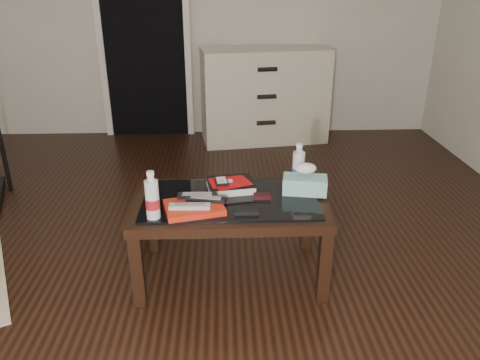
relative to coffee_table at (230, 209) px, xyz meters
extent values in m
plane|color=black|center=(-0.38, 0.09, -0.40)|extent=(5.00, 5.00, 0.00)
cube|color=black|center=(-0.78, 2.56, 0.60)|extent=(0.80, 0.05, 2.00)
cube|color=silver|center=(-1.20, 2.53, 0.60)|extent=(0.06, 0.04, 2.04)
cube|color=silver|center=(-0.36, 2.53, 0.60)|extent=(0.06, 0.04, 2.04)
cube|color=black|center=(-0.46, -0.26, -0.20)|extent=(0.06, 0.06, 0.40)
cube|color=black|center=(0.46, -0.26, -0.20)|extent=(0.06, 0.06, 0.40)
cube|color=black|center=(-0.46, 0.26, -0.20)|extent=(0.06, 0.06, 0.40)
cube|color=black|center=(0.46, 0.26, -0.20)|extent=(0.06, 0.06, 0.40)
cube|color=black|center=(0.00, 0.00, 0.03)|extent=(1.00, 0.60, 0.05)
cube|color=black|center=(0.00, 0.00, 0.06)|extent=(0.90, 0.50, 0.01)
cube|color=beige|center=(0.38, 2.32, 0.05)|extent=(1.26, 0.66, 0.90)
cylinder|color=black|center=(0.38, 2.06, -0.15)|extent=(0.18, 0.06, 0.04)
cylinder|color=black|center=(0.38, 2.06, 0.10)|extent=(0.18, 0.06, 0.04)
cylinder|color=black|center=(0.38, 2.06, 0.35)|extent=(0.18, 0.06, 0.04)
cube|color=black|center=(-1.67, 1.15, -0.05)|extent=(0.03, 0.03, 0.70)
cube|color=red|center=(-0.18, -0.13, 0.08)|extent=(0.32, 0.27, 0.03)
cube|color=#AAAAAE|center=(-0.20, -0.16, 0.11)|extent=(0.20, 0.06, 0.02)
cube|color=black|center=(-0.12, -0.09, 0.11)|extent=(0.21, 0.09, 0.02)
cube|color=black|center=(-0.17, -0.05, 0.11)|extent=(0.20, 0.05, 0.02)
cube|color=black|center=(0.01, 0.11, 0.09)|extent=(0.28, 0.24, 0.05)
cube|color=#B30B0F|center=(-0.01, 0.10, 0.11)|extent=(0.22, 0.17, 0.01)
cube|color=black|center=(-0.04, 0.09, 0.12)|extent=(0.08, 0.11, 0.02)
cube|color=black|center=(0.17, -0.01, 0.08)|extent=(0.09, 0.05, 0.02)
cube|color=black|center=(0.08, -0.16, 0.07)|extent=(0.12, 0.07, 0.02)
cylinder|color=silver|center=(-0.37, -0.20, 0.18)|extent=(0.08, 0.08, 0.24)
cylinder|color=silver|center=(0.38, 0.16, 0.18)|extent=(0.08, 0.08, 0.24)
cube|color=teal|center=(0.40, 0.05, 0.11)|extent=(0.25, 0.16, 0.09)
camera|label=1|loc=(-0.03, -2.19, 1.13)|focal=35.00mm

